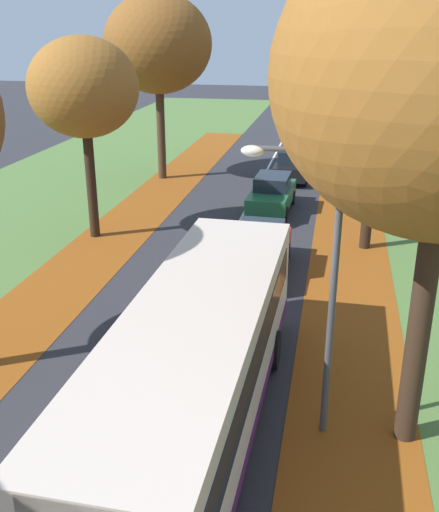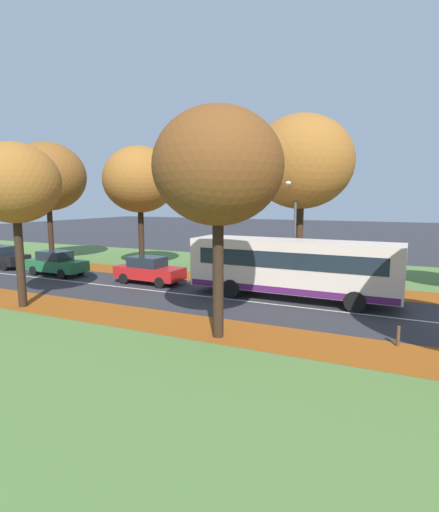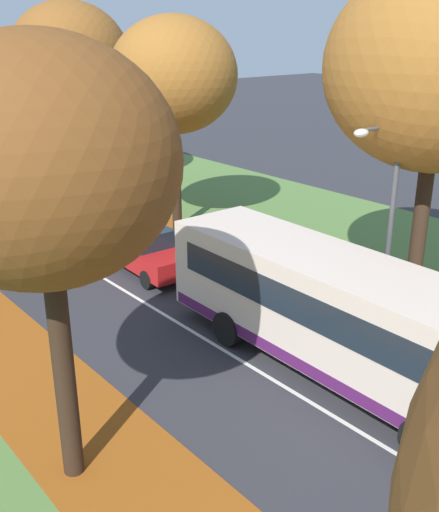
# 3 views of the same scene
# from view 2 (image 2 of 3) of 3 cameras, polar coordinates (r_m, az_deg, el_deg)

# --- Properties ---
(leaf_litter_left) EXTENTS (2.80, 60.00, 0.00)m
(leaf_litter_left) POSITION_cam_2_polar(r_m,az_deg,el_deg) (17.49, -11.31, -8.69)
(leaf_litter_left) COLOR #8C4714
(leaf_litter_left) RESTS_ON grass_verge_left
(grass_verge_right) EXTENTS (12.00, 90.00, 0.01)m
(grass_verge_right) POSITION_cam_2_polar(r_m,az_deg,el_deg) (32.00, -5.47, -0.96)
(grass_verge_right) COLOR #517538
(grass_verge_right) RESTS_ON ground
(leaf_litter_right) EXTENTS (2.80, 60.00, 0.00)m
(leaf_litter_right) POSITION_cam_2_polar(r_m,az_deg,el_deg) (25.27, 1.06, -3.33)
(leaf_litter_right) COLOR #8C4714
(leaf_litter_right) RESTS_ON grass_verge_right
(road_centre_line) EXTENTS (0.12, 80.00, 0.01)m
(road_centre_line) POSITION_cam_2_polar(r_m,az_deg,el_deg) (24.63, -16.33, -3.98)
(road_centre_line) COLOR silver
(road_centre_line) RESTS_ON ground
(tree_left_near) EXTENTS (4.57, 4.57, 8.20)m
(tree_left_near) POSITION_cam_2_polar(r_m,az_deg,el_deg) (14.16, -0.22, 12.55)
(tree_left_near) COLOR black
(tree_left_near) RESTS_ON ground
(tree_left_mid) EXTENTS (4.05, 4.05, 7.57)m
(tree_left_mid) POSITION_cam_2_polar(r_m,az_deg,el_deg) (20.53, -27.23, 9.16)
(tree_left_mid) COLOR black
(tree_left_mid) RESTS_ON ground
(tree_right_near) EXTENTS (6.08, 6.08, 9.93)m
(tree_right_near) POSITION_cam_2_polar(r_m,az_deg,el_deg) (24.51, 11.62, 12.97)
(tree_right_near) COLOR #382619
(tree_right_near) RESTS_ON ground
(tree_right_mid) EXTENTS (5.08, 5.08, 8.68)m
(tree_right_mid) POSITION_cam_2_polar(r_m,az_deg,el_deg) (28.74, -11.33, 10.62)
(tree_right_mid) COLOR black
(tree_right_mid) RESTS_ON ground
(tree_right_far) EXTENTS (5.90, 5.90, 9.45)m
(tree_right_far) POSITION_cam_2_polar(r_m,az_deg,el_deg) (34.63, -23.37, 10.34)
(tree_right_far) COLOR black
(tree_right_far) RESTS_ON ground
(bollard_third) EXTENTS (0.12, 0.12, 0.72)m
(bollard_third) POSITION_cam_2_polar(r_m,az_deg,el_deg) (15.24, 24.15, -10.41)
(bollard_third) COLOR #4C3823
(bollard_third) RESTS_ON ground
(streetlamp_right) EXTENTS (1.89, 0.28, 6.00)m
(streetlamp_right) POSITION_cam_2_polar(r_m,az_deg,el_deg) (22.48, 10.53, 4.70)
(streetlamp_right) COLOR #47474C
(streetlamp_right) RESTS_ON ground
(bus) EXTENTS (2.80, 10.44, 2.98)m
(bus) POSITION_cam_2_polar(r_m,az_deg,el_deg) (20.42, 10.41, -1.37)
(bus) COLOR beige
(bus) RESTS_ON ground
(car_red_lead) EXTENTS (1.91, 4.27, 1.62)m
(car_red_lead) POSITION_cam_2_polar(r_m,az_deg,el_deg) (24.29, -10.04, -2.00)
(car_red_lead) COLOR #B21919
(car_red_lead) RESTS_ON ground
(car_green_following) EXTENTS (1.90, 4.26, 1.62)m
(car_green_following) POSITION_cam_2_polar(r_m,az_deg,el_deg) (28.69, -22.27, -0.94)
(car_green_following) COLOR #1E6038
(car_green_following) RESTS_ON ground
(car_black_third_in_line) EXTENTS (1.83, 4.22, 1.62)m
(car_black_third_in_line) POSITION_cam_2_polar(r_m,az_deg,el_deg) (33.53, -28.71, -0.11)
(car_black_third_in_line) COLOR black
(car_black_third_in_line) RESTS_ON ground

